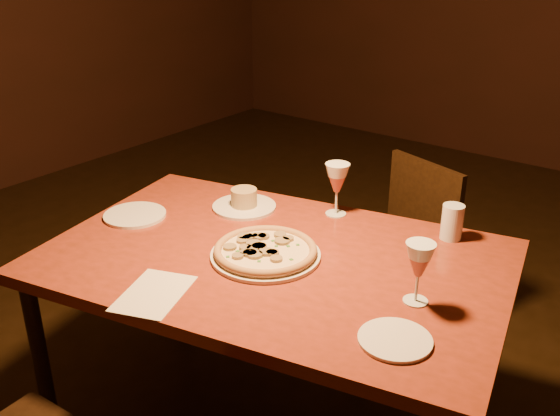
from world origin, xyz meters
The scene contains 10 objects.
dining_table centered at (0.02, -0.01, 0.69)m, with size 1.56×1.17×0.75m.
chair_far centered at (0.05, 0.82, 0.45)m, with size 0.49×0.49×0.81m.
pizza_plate centered at (0.00, -0.04, 0.77)m, with size 0.34×0.34×0.04m.
ramekin_saucer centered at (-0.29, 0.21, 0.78)m, with size 0.23×0.23×0.07m.
wine_glass_far centered at (0.00, 0.36, 0.85)m, with size 0.09×0.09×0.19m, color #AE5448, non-canonical shape.
wine_glass_right centered at (0.48, 0.01, 0.84)m, with size 0.08×0.08×0.18m, color #AE5448, non-canonical shape.
water_tumbler centered at (0.40, 0.43, 0.81)m, with size 0.07×0.07×0.12m, color silver.
side_plate_left centered at (-0.55, -0.08, 0.76)m, with size 0.22×0.22×0.01m, color silver.
side_plate_near centered at (0.52, -0.18, 0.76)m, with size 0.18×0.18×0.01m, color silver.
menu_card centered at (-0.11, -0.39, 0.75)m, with size 0.16×0.24×0.00m, color beige.
Camera 1 is at (1.07, -1.35, 1.67)m, focal length 40.00 mm.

